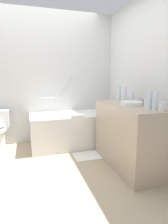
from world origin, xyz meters
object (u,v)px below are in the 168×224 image
(water_bottle_2, at_px, (150,100))
(water_bottle_3, at_px, (124,94))
(drinking_glass_2, at_px, (124,99))
(water_bottle_1, at_px, (131,97))
(sink_faucet, at_px, (143,102))
(drinking_glass_0, at_px, (147,104))
(water_bottle_0, at_px, (119,93))
(bath_mat, at_px, (92,155))
(water_bottle_4, at_px, (155,101))
(drinking_glass_1, at_px, (162,107))
(sink_basin, at_px, (132,103))
(bathtub, at_px, (75,128))

(water_bottle_2, xyz_separation_m, water_bottle_3, (0.02, 0.66, 0.01))
(drinking_glass_2, bearing_deg, water_bottle_3, -115.83)
(water_bottle_1, bearing_deg, water_bottle_2, -96.62)
(sink_faucet, bearing_deg, water_bottle_1, 112.47)
(drinking_glass_0, bearing_deg, water_bottle_0, 89.99)
(bath_mat, bearing_deg, drinking_glass_0, -56.69)
(water_bottle_4, xyz_separation_m, drinking_glass_1, (0.04, -0.08, -0.06))
(sink_basin, height_order, drinking_glass_0, drinking_glass_0)
(sink_faucet, distance_m, drinking_glass_2, 0.42)
(sink_basin, xyz_separation_m, water_bottle_2, (0.04, -0.34, 0.09))
(drinking_glass_0, relative_size, drinking_glass_1, 1.06)
(sink_faucet, relative_size, water_bottle_0, 0.58)
(drinking_glass_1, height_order, drinking_glass_2, drinking_glass_1)
(bathtub, height_order, water_bottle_3, bathtub)
(water_bottle_0, height_order, water_bottle_4, water_bottle_0)
(sink_faucet, height_order, water_bottle_4, water_bottle_4)
(drinking_glass_1, bearing_deg, water_bottle_2, 110.60)
(water_bottle_0, relative_size, bath_mat, 0.43)
(water_bottle_4, height_order, bath_mat, water_bottle_4)
(bath_mat, bearing_deg, water_bottle_1, -32.05)
(sink_faucet, distance_m, water_bottle_1, 0.21)
(water_bottle_3, bearing_deg, drinking_glass_1, -87.59)
(water_bottle_1, distance_m, drinking_glass_2, 0.23)
(water_bottle_0, distance_m, drinking_glass_0, 0.76)
(bath_mat, bearing_deg, water_bottle_0, 4.48)
(drinking_glass_1, bearing_deg, bath_mat, 116.47)
(bathtub, xyz_separation_m, water_bottle_3, (0.59, -0.77, 0.69))
(bathtub, bearing_deg, sink_faucet, -57.13)
(bath_mat, bearing_deg, drinking_glass_1, -63.53)
(bathtub, distance_m, water_bottle_0, 1.08)
(water_bottle_2, height_order, water_bottle_3, water_bottle_3)
(bathtub, xyz_separation_m, water_bottle_2, (0.57, -1.43, 0.68))
(drinking_glass_1, distance_m, drinking_glass_2, 0.90)
(water_bottle_2, xyz_separation_m, water_bottle_4, (0.02, -0.08, -0.01))
(bath_mat, bearing_deg, bathtub, 102.92)
(sink_basin, xyz_separation_m, drinking_glass_2, (0.11, 0.41, 0.02))
(water_bottle_4, distance_m, drinking_glass_1, 0.10)
(drinking_glass_1, distance_m, bath_mat, 1.44)
(sink_basin, xyz_separation_m, water_bottle_3, (0.07, 0.33, 0.09))
(water_bottle_3, xyz_separation_m, water_bottle_4, (-0.00, -0.74, -0.02))
(water_bottle_1, relative_size, water_bottle_4, 0.86)
(water_bottle_2, distance_m, drinking_glass_2, 0.75)
(sink_faucet, relative_size, drinking_glass_1, 1.55)
(sink_basin, bearing_deg, water_bottle_1, 61.13)
(sink_faucet, xyz_separation_m, water_bottle_2, (-0.14, -0.34, 0.08))
(water_bottle_3, relative_size, drinking_glass_0, 2.47)
(water_bottle_1, height_order, water_bottle_2, water_bottle_2)
(water_bottle_4, bearing_deg, water_bottle_0, 88.73)
(sink_faucet, distance_m, drinking_glass_1, 0.50)
(sink_faucet, relative_size, water_bottle_4, 0.68)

